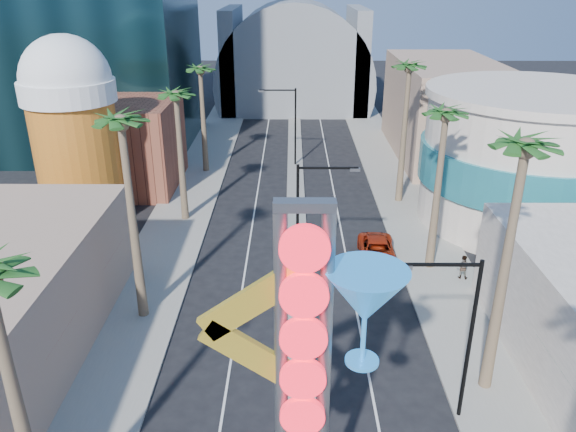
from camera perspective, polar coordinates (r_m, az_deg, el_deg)
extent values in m
cube|color=gray|center=(51.02, -9.95, 2.00)|extent=(5.00, 100.00, 0.15)
cube|color=gray|center=(51.16, 11.50, 1.94)|extent=(5.00, 100.00, 0.15)
cube|color=gray|center=(53.01, 0.77, 3.20)|extent=(1.60, 84.00, 0.15)
cube|color=brown|center=(54.08, -16.55, 7.01)|extent=(10.00, 10.00, 8.00)
cube|color=tan|center=(63.37, 15.62, 10.38)|extent=(10.00, 20.00, 10.00)
cylinder|color=#CB5D1B|center=(46.88, -20.49, 5.30)|extent=(6.40, 6.40, 10.00)
cylinder|color=white|center=(45.62, -21.46, 11.74)|extent=(7.00, 7.00, 1.60)
sphere|color=white|center=(45.48, -21.61, 12.72)|extent=(6.60, 6.60, 6.60)
cylinder|color=#C1B3A3|center=(47.53, 23.21, 5.11)|extent=(16.00, 16.00, 10.00)
cylinder|color=teal|center=(47.53, 23.21, 5.11)|extent=(16.60, 16.60, 3.00)
cylinder|color=#C1B3A3|center=(46.31, 24.26, 11.33)|extent=(16.60, 16.60, 0.60)
cylinder|color=slate|center=(84.95, 0.65, 13.69)|extent=(22.00, 16.00, 22.00)
cube|color=slate|center=(84.93, -5.66, 15.63)|extent=(2.00, 16.00, 14.00)
cube|color=slate|center=(85.01, 6.97, 15.58)|extent=(2.00, 16.00, 14.00)
cylinder|color=slate|center=(18.97, -0.69, -15.62)|extent=(0.44, 0.44, 12.00)
cylinder|color=slate|center=(18.99, 3.70, -15.61)|extent=(0.44, 0.44, 12.00)
cube|color=slate|center=(15.92, 1.73, 1.09)|extent=(1.80, 0.50, 0.30)
cylinder|color=red|center=(16.10, 1.70, -3.34)|extent=(1.50, 0.25, 1.50)
cylinder|color=red|center=(16.86, 1.64, -8.05)|extent=(1.50, 0.25, 1.50)
cylinder|color=red|center=(17.72, 1.58, -12.32)|extent=(1.50, 0.25, 1.50)
cylinder|color=red|center=(18.67, 1.52, -16.18)|extent=(1.50, 0.25, 1.50)
cylinder|color=red|center=(19.69, 1.47, -19.66)|extent=(1.50, 0.25, 1.50)
cube|color=yellow|center=(17.43, -3.73, -8.67)|extent=(3.47, 0.25, 2.80)
cube|color=yellow|center=(18.57, -3.56, -13.91)|extent=(3.47, 0.25, 2.80)
cone|color=#2278C2|center=(17.43, 7.92, -8.10)|extent=(2.60, 2.60, 1.80)
cylinder|color=#2278C2|center=(18.31, 7.64, -12.37)|extent=(0.16, 0.16, 1.60)
cylinder|color=#2278C2|center=(18.79, 7.51, -14.34)|extent=(1.10, 1.10, 0.12)
cylinder|color=black|center=(34.86, 0.97, -1.02)|extent=(0.18, 0.18, 8.00)
cube|color=black|center=(33.53, 4.11, 4.89)|extent=(3.60, 0.12, 0.12)
cube|color=slate|center=(33.70, 6.83, 4.70)|extent=(0.60, 0.25, 0.18)
cylinder|color=black|center=(57.56, 0.76, 8.94)|extent=(0.18, 0.18, 8.00)
cube|color=black|center=(56.74, -1.09, 12.66)|extent=(3.60, 0.12, 0.12)
cube|color=slate|center=(56.82, -2.74, 12.55)|extent=(0.60, 0.25, 0.18)
cylinder|color=black|center=(25.60, 17.96, -12.24)|extent=(0.18, 0.18, 8.00)
cube|color=black|center=(23.19, 15.28, -4.79)|extent=(3.24, 0.12, 0.12)
cube|color=slate|center=(22.91, 11.76, -5.07)|extent=(0.60, 0.25, 0.18)
cylinder|color=brown|center=(20.90, -25.48, -18.49)|extent=(0.40, 0.40, 10.50)
cylinder|color=brown|center=(31.68, -15.44, -1.07)|extent=(0.40, 0.40, 11.50)
sphere|color=#1E4A18|center=(29.85, -16.63, 9.03)|extent=(2.40, 2.40, 2.40)
cylinder|color=brown|center=(44.67, -10.81, 5.53)|extent=(0.40, 0.40, 10.00)
sphere|color=#1E4A18|center=(43.43, -11.32, 11.81)|extent=(2.40, 2.40, 2.40)
cylinder|color=brown|center=(56.04, -8.59, 9.34)|extent=(0.40, 0.40, 10.00)
sphere|color=#1E4A18|center=(55.05, -8.91, 14.38)|extent=(2.40, 2.40, 2.40)
cylinder|color=brown|center=(26.74, 20.99, -6.01)|extent=(0.40, 0.40, 12.00)
sphere|color=#1E4A18|center=(24.52, 23.01, 6.33)|extent=(2.40, 2.40, 2.40)
cylinder|color=brown|center=(37.41, 14.89, 1.99)|extent=(0.40, 0.40, 10.50)
sphere|color=#1E4A18|center=(35.89, 15.76, 9.81)|extent=(2.40, 2.40, 2.40)
cylinder|color=brown|center=(48.37, 11.66, 7.77)|extent=(0.40, 0.40, 11.50)
sphere|color=#1E4A18|center=(47.18, 12.24, 14.50)|extent=(2.40, 2.40, 2.40)
imported|color=#B92B0E|center=(39.41, 9.05, -3.56)|extent=(2.67, 5.40, 1.47)
imported|color=gray|center=(38.20, 17.32, -4.94)|extent=(0.94, 0.83, 1.62)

